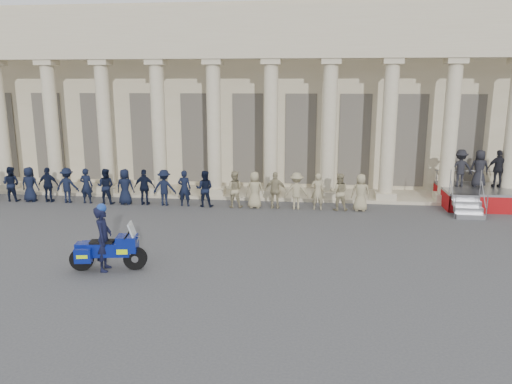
% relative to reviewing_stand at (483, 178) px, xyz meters
% --- Properties ---
extents(ground, '(90.00, 90.00, 0.00)m').
position_rel_reviewing_stand_xyz_m(ground, '(-10.58, -7.73, -1.25)').
color(ground, '#414144').
rests_on(ground, ground).
extents(building, '(40.00, 12.50, 9.00)m').
position_rel_reviewing_stand_xyz_m(building, '(-10.58, 7.02, 3.28)').
color(building, '#BFB18F').
rests_on(building, ground).
extents(officer_rank, '(18.26, 0.60, 1.58)m').
position_rel_reviewing_stand_xyz_m(officer_rank, '(-14.15, -1.49, -0.46)').
color(officer_rank, black).
rests_on(officer_rank, ground).
extents(reviewing_stand, '(3.97, 3.88, 2.44)m').
position_rel_reviewing_stand_xyz_m(reviewing_stand, '(0.00, 0.00, 0.00)').
color(reviewing_stand, gray).
rests_on(reviewing_stand, ground).
extents(motorcycle, '(2.20, 1.01, 1.42)m').
position_rel_reviewing_stand_xyz_m(motorcycle, '(-13.13, -9.15, -0.64)').
color(motorcycle, black).
rests_on(motorcycle, ground).
extents(rider, '(0.56, 0.75, 1.98)m').
position_rel_reviewing_stand_xyz_m(rider, '(-13.25, -9.17, -0.27)').
color(rider, black).
rests_on(rider, ground).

